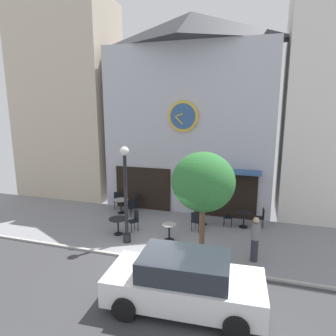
{
  "coord_description": "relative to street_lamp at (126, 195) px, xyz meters",
  "views": [
    {
      "loc": [
        3.33,
        -9.13,
        5.45
      ],
      "look_at": [
        -0.23,
        2.63,
        2.92
      ],
      "focal_mm": 31.39,
      "sensor_mm": 36.0,
      "label": 1
    }
  ],
  "objects": [
    {
      "name": "cafe_chair_near_lamp",
      "position": [
        -2.24,
        3.67,
        -1.49
      ],
      "size": [
        0.54,
        0.54,
        0.9
      ],
      "color": "black",
      "rests_on": "ground_plane"
    },
    {
      "name": "street_lamp",
      "position": [
        0.0,
        0.0,
        0.0
      ],
      "size": [
        0.36,
        0.36,
        3.98
      ],
      "color": "black",
      "rests_on": "ground_plane"
    },
    {
      "name": "street_tree",
      "position": [
        3.2,
        -0.48,
        0.88
      ],
      "size": [
        2.22,
        2.0,
        3.97
      ],
      "color": "brown",
      "rests_on": "ground_plane"
    },
    {
      "name": "pedestrian_grey",
      "position": [
        5.05,
        -0.08,
        -1.16
      ],
      "size": [
        0.35,
        0.35,
        1.67
      ],
      "color": "#2D2D38",
      "rests_on": "ground_plane"
    },
    {
      "name": "cafe_table_center_left",
      "position": [
        4.55,
        2.96,
        -1.5
      ],
      "size": [
        0.71,
        0.71,
        0.74
      ],
      "color": "black",
      "rests_on": "ground_plane"
    },
    {
      "name": "ground_plane",
      "position": [
        1.57,
        -1.91,
        -2.04
      ],
      "size": [
        26.47,
        11.99,
        0.13
      ],
      "color": "gray"
    },
    {
      "name": "clock_building",
      "position": [
        1.34,
        5.53,
        3.25
      ],
      "size": [
        8.85,
        4.3,
        10.25
      ],
      "color": "#B2B2BC",
      "rests_on": "ground_plane"
    },
    {
      "name": "cafe_chair_outer",
      "position": [
        -0.98,
        2.71,
        -1.49
      ],
      "size": [
        0.49,
        0.49,
        0.9
      ],
      "color": "black",
      "rests_on": "ground_plane"
    },
    {
      "name": "cafe_table_center_right",
      "position": [
        -1.71,
        3.01,
        -1.47
      ],
      "size": [
        0.76,
        0.76,
        0.75
      ],
      "color": "black",
      "rests_on": "ground_plane"
    },
    {
      "name": "cafe_table_near_door",
      "position": [
        2.67,
        2.73,
        -1.52
      ],
      "size": [
        0.66,
        0.66,
        0.74
      ],
      "color": "black",
      "rests_on": "ground_plane"
    },
    {
      "name": "cafe_chair_corner",
      "position": [
        3.74,
        2.88,
        -1.49
      ],
      "size": [
        0.41,
        0.41,
        0.9
      ],
      "color": "black",
      "rests_on": "ground_plane"
    },
    {
      "name": "cafe_table_leftmost",
      "position": [
        1.63,
        0.64,
        -1.55
      ],
      "size": [
        0.61,
        0.61,
        0.72
      ],
      "color": "black",
      "rests_on": "ground_plane"
    },
    {
      "name": "cafe_table_near_curb",
      "position": [
        -0.68,
        0.57,
        -1.48
      ],
      "size": [
        0.79,
        0.79,
        0.73
      ],
      "color": "black",
      "rests_on": "ground_plane"
    },
    {
      "name": "cafe_chair_facing_wall",
      "position": [
        5.3,
        3.2,
        -1.49
      ],
      "size": [
        0.44,
        0.44,
        0.9
      ],
      "color": "black",
      "rests_on": "ground_plane"
    },
    {
      "name": "parked_car_white",
      "position": [
        3.22,
        -3.23,
        -1.26
      ],
      "size": [
        4.39,
        2.21,
        1.55
      ],
      "color": "white",
      "rests_on": "ground_plane"
    },
    {
      "name": "cafe_chair_by_entrance",
      "position": [
        -1.17,
        3.65,
        -1.49
      ],
      "size": [
        0.56,
        0.56,
        0.9
      ],
      "color": "black",
      "rests_on": "ground_plane"
    },
    {
      "name": "cafe_chair_under_awning",
      "position": [
        2.52,
        1.86,
        -1.49
      ],
      "size": [
        0.49,
        0.49,
        0.9
      ],
      "color": "black",
      "rests_on": "ground_plane"
    },
    {
      "name": "cafe_chair_left_end",
      "position": [
        -0.17,
        1.18,
        -1.49
      ],
      "size": [
        0.56,
        0.56,
        0.9
      ],
      "color": "black",
      "rests_on": "ground_plane"
    },
    {
      "name": "neighbor_building_left",
      "position": [
        -6.49,
        5.85,
        3.77
      ],
      "size": [
        5.97,
        3.55,
        11.59
      ],
      "color": "beige",
      "rests_on": "ground_plane"
    }
  ]
}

